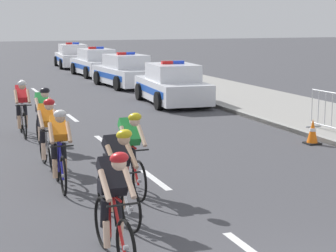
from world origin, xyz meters
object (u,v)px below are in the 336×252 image
cyclist_fourth (59,147)px  police_car_third (96,63)px  cyclist_third (130,151)px  cyclist_lead (114,204)px  police_car_second (125,72)px  cyclist_fifth (48,132)px  cyclist_seventh (22,107)px  police_car_nearest (172,85)px  traffic_cone_near (313,132)px  police_car_furthest (73,57)px  cyclist_sixth (43,117)px  cyclist_second (118,174)px

cyclist_fourth → police_car_third: police_car_third is taller
cyclist_fourth → police_car_third: bearing=74.4°
cyclist_third → cyclist_fourth: 1.39m
cyclist_lead → police_car_second: 20.48m
cyclist_fifth → cyclist_seventh: same height
police_car_nearest → traffic_cone_near: police_car_nearest is taller
police_car_second → traffic_cone_near: 14.12m
cyclist_lead → police_car_third: size_ratio=0.39×
cyclist_lead → police_car_furthest: size_ratio=0.38×
cyclist_third → police_car_nearest: police_car_nearest is taller
cyclist_lead → police_car_second: (5.98, 19.58, -0.11)m
cyclist_sixth → police_car_furthest: (5.71, 24.15, -0.11)m
cyclist_sixth → police_car_third: (5.71, 17.94, -0.11)m
cyclist_sixth → police_car_furthest: police_car_furthest is taller
cyclist_third → cyclist_fifth: 2.62m
cyclist_fourth → police_car_nearest: (5.99, 9.85, -0.11)m
cyclist_fifth → police_car_nearest: bearing=54.3°
cyclist_sixth → traffic_cone_near: (6.42, -1.81, -0.48)m
cyclist_third → cyclist_sixth: same height
cyclist_fourth → cyclist_lead: bearing=-89.8°
cyclist_fifth → traffic_cone_near: cyclist_fifth is taller
police_car_furthest → cyclist_fifth: bearing=-102.8°
police_car_nearest → police_car_furthest: 17.91m
police_car_furthest → traffic_cone_near: (0.71, -25.96, -0.37)m
cyclist_third → police_car_nearest: 11.72m
police_car_nearest → police_car_second: 6.04m
cyclist_third → cyclist_fourth: (-1.13, 0.81, 0.00)m
cyclist_fourth → police_car_second: 16.98m
cyclist_seventh → police_car_nearest: (5.98, 4.39, -0.11)m
police_car_third → police_car_second: bearing=-90.0°
cyclist_second → police_car_second: bearing=73.1°
cyclist_seventh → police_car_furthest: (5.98, 22.29, -0.11)m
cyclist_seventh → cyclist_sixth: bearing=-81.6°
police_car_nearest → police_car_second: (0.00, 6.04, 0.00)m
cyclist_sixth → cyclist_seventh: bearing=98.4°
cyclist_second → cyclist_fifth: 3.86m
cyclist_third → traffic_cone_near: (5.58, 2.60, -0.48)m
cyclist_fourth → police_car_nearest: size_ratio=0.38×
cyclist_fourth → police_car_nearest: bearing=58.7°
cyclist_third → police_car_third: 22.88m
cyclist_second → police_car_second: police_car_second is taller
cyclist_fifth → police_car_furthest: size_ratio=0.38×
cyclist_second → police_car_second: 18.97m
cyclist_third → police_car_furthest: (4.87, 28.56, -0.11)m
police_car_second → police_car_third: bearing=90.0°
cyclist_fifth → police_car_nearest: 10.19m
cyclist_third → cyclist_fourth: size_ratio=1.00×
cyclist_lead → police_car_third: police_car_third is taller
cyclist_second → police_car_furthest: size_ratio=0.38×
traffic_cone_near → cyclist_second: bearing=-147.0°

